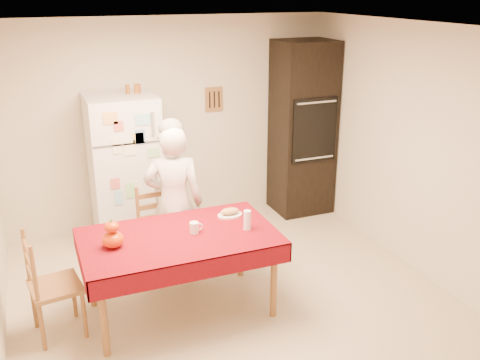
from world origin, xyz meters
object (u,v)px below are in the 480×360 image
dining_table (179,242)px  chair_far (159,229)px  wine_glass (247,220)px  bread_plate (230,215)px  seated_woman (174,203)px  chair_left (47,283)px  refrigerator (125,170)px  coffee_mug (194,228)px  oven_cabinet (303,128)px  pumpkin_lower (113,239)px

dining_table → chair_far: (-0.01, 0.73, -0.18)m
wine_glass → bread_plate: 0.33m
seated_woman → wine_glass: size_ratio=9.04×
chair_left → seated_woman: seated_woman is taller
refrigerator → seated_woman: refrigerator is taller
dining_table → seated_woman: size_ratio=1.07×
refrigerator → coffee_mug: size_ratio=17.00×
refrigerator → chair_far: (0.14, -0.95, -0.34)m
oven_cabinet → refrigerator: bearing=-178.8°
coffee_mug → pumpkin_lower: size_ratio=0.54×
chair_far → chair_left: same height
seated_woman → wine_glass: seated_woman is taller
dining_table → wine_glass: 0.63m
chair_far → refrigerator: bearing=95.3°
refrigerator → seated_woman: (0.28, -1.03, -0.05)m
oven_cabinet → seated_woman: size_ratio=1.38×
oven_cabinet → coffee_mug: bearing=-139.0°
coffee_mug → bread_plate: (0.42, 0.22, -0.04)m
dining_table → bread_plate: bread_plate is taller
oven_cabinet → coffee_mug: size_ratio=22.00×
dining_table → bread_plate: bearing=21.4°
refrigerator → chair_far: 1.02m
pumpkin_lower → bread_plate: pumpkin_lower is taller
chair_far → pumpkin_lower: (-0.56, -0.74, 0.32)m
oven_cabinet → chair_left: size_ratio=2.32×
refrigerator → dining_table: (0.15, -1.68, -0.16)m
bread_plate → dining_table: bearing=-158.6°
coffee_mug → bread_plate: 0.48m
wine_glass → coffee_mug: bearing=167.9°
refrigerator → chair_far: bearing=-81.5°
chair_left → wine_glass: chair_left is taller
wine_glass → chair_left: bearing=174.7°
seated_woman → wine_glass: (0.47, -0.75, 0.05)m
oven_cabinet → wine_glass: oven_cabinet is taller
seated_woman → dining_table: bearing=97.2°
chair_left → oven_cabinet: bearing=-70.8°
refrigerator → wine_glass: (0.75, -1.78, -0.00)m
chair_far → bread_plate: size_ratio=3.96×
refrigerator → pumpkin_lower: size_ratio=9.25×
refrigerator → coffee_mug: 1.71m
dining_table → pumpkin_lower: size_ratio=9.25×
chair_far → wine_glass: (0.61, -0.83, 0.34)m
refrigerator → chair_far: size_ratio=1.79×
refrigerator → chair_left: (-0.97, -1.62, -0.34)m
oven_cabinet → seated_woman: (-2.00, -1.08, -0.30)m
pumpkin_lower → bread_plate: size_ratio=0.77×
seated_woman → bread_plate: 0.60m
chair_far → coffee_mug: 0.81m
oven_cabinet → seated_woman: bearing=-151.5°
bread_plate → coffee_mug: bearing=-152.1°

